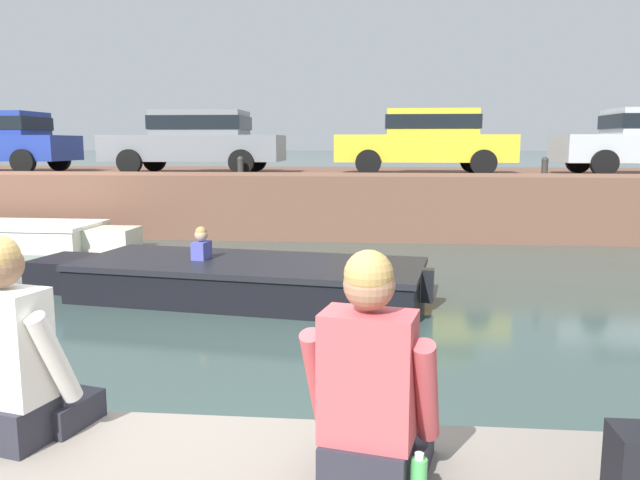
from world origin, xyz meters
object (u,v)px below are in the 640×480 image
motorboat_passing (233,279)px  car_left_inner_grey (197,139)px  bottle_drink (419,480)px  mooring_bollard_mid (241,165)px  person_seated_left (16,361)px  person_seated_right (370,395)px  car_centre_yellow (426,139)px  mooring_bollard_east (545,166)px

motorboat_passing → car_left_inner_grey: size_ratio=1.39×
bottle_drink → motorboat_passing: bearing=109.2°
car_left_inner_grey → mooring_bollard_mid: 1.87m
car_left_inner_grey → person_seated_left: car_left_inner_grey is taller
person_seated_left → person_seated_right: same height
car_centre_yellow → mooring_bollard_east: (2.54, -1.14, -0.61)m
motorboat_passing → bottle_drink: (2.27, -6.53, 0.69)m
car_left_inner_grey → person_seated_left: size_ratio=4.57×
motorboat_passing → mooring_bollard_mid: mooring_bollard_mid is taller
mooring_bollard_mid → motorboat_passing: bearing=-78.7°
motorboat_passing → mooring_bollard_east: mooring_bollard_east is taller
mooring_bollard_east → mooring_bollard_mid: bearing=180.0°
bottle_drink → car_left_inner_grey: bearing=109.7°
mooring_bollard_east → bottle_drink: (-3.49, -12.08, -0.77)m
motorboat_passing → mooring_bollard_mid: (-1.11, 5.55, 1.47)m
car_left_inner_grey → motorboat_passing: bearing=-69.8°
person_seated_left → bottle_drink: person_seated_left is taller
bottle_drink → person_seated_left: bearing=168.4°
car_left_inner_grey → person_seated_left: (2.91, -12.85, -1.11)m
car_left_inner_grey → bottle_drink: (4.73, -13.23, -1.38)m
car_left_inner_grey → person_seated_left: 13.22m
person_seated_left → mooring_bollard_mid: bearing=97.6°
mooring_bollard_mid → person_seated_right: bearing=-75.0°
mooring_bollard_east → car_centre_yellow: bearing=155.8°
motorboat_passing → bottle_drink: bottle_drink is taller
mooring_bollard_mid → mooring_bollard_east: 6.87m
car_left_inner_grey → person_seated_left: bearing=-77.2°
car_centre_yellow → mooring_bollard_east: bearing=-24.2°
motorboat_passing → person_seated_right: (2.08, -6.39, 0.97)m
mooring_bollard_mid → person_seated_right: 12.37m
mooring_bollard_mid → person_seated_left: size_ratio=0.46×
mooring_bollard_east → car_left_inner_grey: bearing=172.1°
person_seated_left → car_centre_yellow: bearing=77.9°
person_seated_left → motorboat_passing: bearing=94.2°
mooring_bollard_mid → mooring_bollard_east: (6.87, 0.00, 0.00)m
mooring_bollard_mid → person_seated_right: mooring_bollard_mid is taller
person_seated_left → person_seated_right: size_ratio=1.00×
mooring_bollard_east → person_seated_right: (-3.67, -11.94, -0.50)m
car_left_inner_grey → car_centre_yellow: size_ratio=1.04×
mooring_bollard_mid → person_seated_right: (3.19, -11.94, -0.50)m
motorboat_passing → car_centre_yellow: size_ratio=1.44×
person_seated_right → person_seated_left: bearing=171.9°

